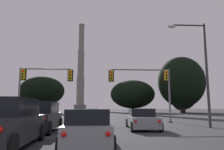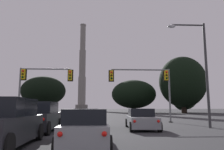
# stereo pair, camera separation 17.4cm
# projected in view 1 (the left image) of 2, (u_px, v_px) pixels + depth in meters

# --- Properties ---
(sedan_center_lane_front) EXTENTS (2.13, 4.76, 1.43)m
(sedan_center_lane_front) POSITION_uv_depth(u_px,v_px,m) (87.00, 119.00, 15.61)
(sedan_center_lane_front) COLOR #0F3823
(sedan_center_lane_front) RESTS_ON ground_plane
(hatchback_center_lane_second) EXTENTS (1.99, 4.14, 1.44)m
(hatchback_center_lane_second) POSITION_uv_depth(u_px,v_px,m) (88.00, 129.00, 8.60)
(hatchback_center_lane_second) COLOR gray
(hatchback_center_lane_second) RESTS_ON ground_plane
(suv_left_lane_second) EXTENTS (2.26, 4.96, 1.86)m
(suv_left_lane_second) POSITION_uv_depth(u_px,v_px,m) (5.00, 123.00, 8.26)
(suv_left_lane_second) COLOR #232328
(suv_left_lane_second) RESTS_ON ground_plane
(suv_left_lane_front) EXTENTS (2.20, 4.94, 1.86)m
(suv_left_lane_front) POSITION_uv_depth(u_px,v_px,m) (41.00, 117.00, 13.81)
(suv_left_lane_front) COLOR #232328
(suv_left_lane_front) RESTS_ON ground_plane
(sedan_right_lane_front) EXTENTS (2.17, 4.77, 1.43)m
(sedan_right_lane_front) POSITION_uv_depth(u_px,v_px,m) (142.00, 119.00, 15.47)
(sedan_right_lane_front) COLOR gray
(sedan_right_lane_front) RESTS_ON ground_plane
(traffic_light_overhead_left) EXTENTS (5.57, 0.50, 5.57)m
(traffic_light_overhead_left) POSITION_uv_depth(u_px,v_px,m) (38.00, 80.00, 22.37)
(traffic_light_overhead_left) COLOR slate
(traffic_light_overhead_left) RESTS_ON ground_plane
(traffic_light_overhead_right) EXTENTS (6.58, 0.50, 5.55)m
(traffic_light_overhead_right) POSITION_uv_depth(u_px,v_px,m) (148.00, 81.00, 22.89)
(traffic_light_overhead_right) COLOR slate
(traffic_light_overhead_right) RESTS_ON ground_plane
(street_lamp) EXTENTS (3.02, 0.36, 8.12)m
(street_lamp) POSITION_uv_depth(u_px,v_px,m) (200.00, 62.00, 16.91)
(street_lamp) COLOR #38383A
(street_lamp) RESTS_ON ground_plane
(smokestack) EXTENTS (7.90, 7.90, 57.59)m
(smokestack) POSITION_uv_depth(u_px,v_px,m) (81.00, 75.00, 143.19)
(smokestack) COLOR slate
(smokestack) RESTS_ON ground_plane
(treeline_center_right) EXTENTS (13.95, 12.56, 10.19)m
(treeline_center_right) POSITION_uv_depth(u_px,v_px,m) (133.00, 94.00, 68.89)
(treeline_center_right) COLOR black
(treeline_center_right) RESTS_ON ground_plane
(treeline_right_mid) EXTENTS (7.69, 6.92, 13.39)m
(treeline_right_mid) POSITION_uv_depth(u_px,v_px,m) (180.00, 90.00, 68.70)
(treeline_right_mid) COLOR black
(treeline_right_mid) RESTS_ON ground_plane
(treeline_center_left) EXTENTS (13.12, 11.81, 15.78)m
(treeline_center_left) POSITION_uv_depth(u_px,v_px,m) (181.00, 82.00, 61.17)
(treeline_center_left) COLOR black
(treeline_center_left) RESTS_ON ground_plane
(treeline_left_mid) EXTENTS (12.10, 10.89, 10.14)m
(treeline_left_mid) POSITION_uv_depth(u_px,v_px,m) (42.00, 91.00, 60.00)
(treeline_left_mid) COLOR black
(treeline_left_mid) RESTS_ON ground_plane
(treeline_far_left) EXTENTS (8.10, 7.29, 9.93)m
(treeline_far_left) POSITION_uv_depth(u_px,v_px,m) (184.00, 96.00, 71.50)
(treeline_far_left) COLOR black
(treeline_far_left) RESTS_ON ground_plane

